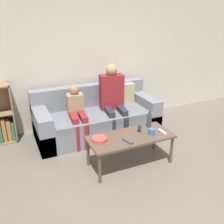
% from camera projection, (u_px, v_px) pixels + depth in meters
% --- Properties ---
extents(ground_plane, '(22.00, 22.00, 0.00)m').
position_uv_depth(ground_plane, '(174.00, 206.00, 2.74)').
color(ground_plane, '#70665B').
extents(wall_back, '(12.00, 0.06, 2.60)m').
position_uv_depth(wall_back, '(91.00, 53.00, 4.39)').
color(wall_back, beige).
rests_on(wall_back, ground_plane).
extents(couch, '(2.06, 0.86, 0.80)m').
position_uv_depth(couch, '(97.00, 118.00, 4.29)').
color(couch, gray).
rests_on(couch, ground_plane).
extents(coffee_table, '(1.15, 0.51, 0.44)m').
position_uv_depth(coffee_table, '(130.00, 139.00, 3.36)').
color(coffee_table, brown).
rests_on(coffee_table, ground_plane).
extents(person_adult, '(0.43, 0.64, 1.20)m').
position_uv_depth(person_adult, '(113.00, 95.00, 4.18)').
color(person_adult, '#282D38').
rests_on(person_adult, ground_plane).
extents(person_child, '(0.30, 0.62, 0.90)m').
position_uv_depth(person_child, '(77.00, 112.00, 3.95)').
color(person_child, maroon).
rests_on(person_child, ground_plane).
extents(cup_near, '(0.09, 0.09, 0.09)m').
position_uv_depth(cup_near, '(152.00, 132.00, 3.37)').
color(cup_near, '#3D70B2').
rests_on(cup_near, coffee_table).
extents(tv_remote_0, '(0.13, 0.17, 0.02)m').
position_uv_depth(tv_remote_0, '(139.00, 129.00, 3.53)').
color(tv_remote_0, black).
rests_on(tv_remote_0, coffee_table).
extents(tv_remote_1, '(0.10, 0.18, 0.02)m').
position_uv_depth(tv_remote_1, '(128.00, 141.00, 3.19)').
color(tv_remote_1, '#47474C').
rests_on(tv_remote_1, coffee_table).
extents(tv_remote_2, '(0.05, 0.17, 0.02)m').
position_uv_depth(tv_remote_2, '(162.00, 132.00, 3.44)').
color(tv_remote_2, '#B7B7BC').
rests_on(tv_remote_2, coffee_table).
extents(snack_bowl, '(0.20, 0.20, 0.05)m').
position_uv_depth(snack_bowl, '(99.00, 139.00, 3.21)').
color(snack_bowl, '#DB4C47').
rests_on(snack_bowl, coffee_table).
extents(bottle, '(0.07, 0.07, 0.25)m').
position_uv_depth(bottle, '(149.00, 120.00, 3.57)').
color(bottle, '#424756').
rests_on(bottle, coffee_table).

